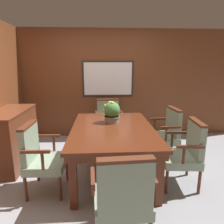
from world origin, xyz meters
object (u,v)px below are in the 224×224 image
potted_plant (112,112)px  chair_head_far (108,119)px  chair_head_near (123,196)px  chair_left_near (40,156)px  chair_right_far (166,132)px  dining_table (113,133)px  sideboard_cabinet (11,138)px  chair_right_near (185,151)px

potted_plant → chair_head_far: bearing=90.7°
chair_head_far → chair_head_near: 2.61m
chair_left_near → chair_right_far: same height
chair_head_far → chair_head_near: size_ratio=1.00×
dining_table → sideboard_cabinet: (-1.68, 0.38, -0.19)m
chair_right_far → sideboard_cabinet: 2.66m
chair_left_near → potted_plant: bearing=-53.6°
dining_table → chair_head_near: chair_head_near is taller
dining_table → chair_right_near: chair_right_near is taller
potted_plant → sideboard_cabinet: bearing=176.1°
chair_right_far → potted_plant: size_ratio=2.62×
chair_right_near → chair_head_near: bearing=-41.8°
potted_plant → sideboard_cabinet: size_ratio=0.30×
chair_head_near → chair_right_near: size_ratio=1.00×
chair_left_near → sideboard_cabinet: chair_left_near is taller
dining_table → chair_left_near: (-0.97, -0.42, -0.15)m
chair_head_far → sideboard_cabinet: bearing=-155.4°
dining_table → chair_right_near: size_ratio=1.92×
chair_left_near → chair_head_far: size_ratio=1.00×
chair_left_near → potted_plant: 1.26m
chair_right_near → chair_left_near: bearing=-84.3°
potted_plant → chair_right_far: bearing=8.3°
chair_head_far → chair_right_near: size_ratio=1.00×
chair_right_far → chair_right_near: (0.01, -0.79, 0.00)m
potted_plant → dining_table: bearing=-90.9°
dining_table → chair_head_near: 1.31m
dining_table → chair_head_near: size_ratio=1.92×
chair_left_near → sideboard_cabinet: 1.07m
chair_head_far → dining_table: bearing=-94.0°
chair_head_near → potted_plant: bearing=-92.8°
sideboard_cabinet → chair_head_near: bearing=-44.8°
chair_left_near → sideboard_cabinet: bearing=43.1°
chair_head_far → potted_plant: potted_plant is taller
chair_head_far → chair_right_near: same height
sideboard_cabinet → potted_plant: bearing=-3.9°
chair_right_near → chair_head_far: bearing=-144.9°
chair_head_far → potted_plant: (0.01, -1.04, 0.41)m
chair_right_far → chair_head_near: bearing=-34.1°
dining_table → chair_right_far: 1.07m
sideboard_cabinet → dining_table: bearing=-12.8°
potted_plant → chair_right_near: bearing=-33.7°
chair_head_near → chair_left_near: bearing=-45.0°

